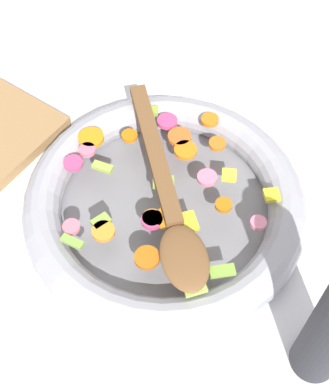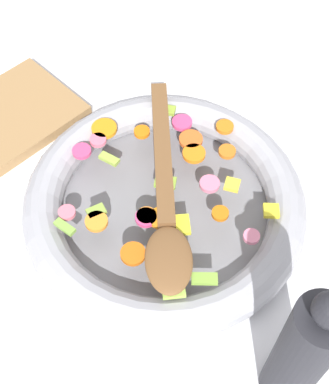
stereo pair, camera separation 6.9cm
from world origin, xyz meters
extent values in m
plane|color=silver|center=(0.00, 0.00, 0.00)|extent=(4.00, 4.00, 0.00)
cylinder|color=slate|center=(0.00, 0.00, 0.01)|extent=(0.32, 0.32, 0.01)
torus|color=#9E9EA5|center=(0.00, 0.00, 0.03)|extent=(0.37, 0.37, 0.05)
cylinder|color=orange|center=(-0.14, -0.02, 0.05)|extent=(0.03, 0.03, 0.01)
cylinder|color=orange|center=(0.04, 0.01, 0.05)|extent=(0.03, 0.03, 0.01)
cylinder|color=orange|center=(-0.11, 0.01, 0.05)|extent=(0.03, 0.03, 0.01)
cylinder|color=orange|center=(-0.02, 0.07, 0.05)|extent=(0.03, 0.03, 0.01)
cylinder|color=#D76214|center=(0.09, 0.04, 0.05)|extent=(0.03, 0.03, 0.01)
cylinder|color=orange|center=(-0.05, -0.09, 0.05)|extent=(0.02, 0.02, 0.01)
cylinder|color=orange|center=(0.09, -0.03, 0.05)|extent=(0.04, 0.04, 0.01)
cylinder|color=orange|center=(0.03, 0.03, 0.05)|extent=(0.04, 0.04, 0.01)
cylinder|color=orange|center=(-0.07, -0.02, 0.05)|extent=(0.04, 0.04, 0.01)
cylinder|color=orange|center=(-0.01, -0.13, 0.05)|extent=(0.05, 0.05, 0.01)
cylinder|color=orange|center=(-0.09, -0.04, 0.05)|extent=(0.04, 0.04, 0.01)
cube|color=#81AF3D|center=(0.05, 0.12, 0.05)|extent=(0.03, 0.03, 0.01)
cube|color=#9FBC46|center=(0.02, -0.09, 0.05)|extent=(0.02, 0.03, 0.01)
cube|color=#93BF3F|center=(-0.01, -0.01, 0.05)|extent=(0.03, 0.03, 0.01)
cube|color=#95B73A|center=(-0.10, -0.10, 0.05)|extent=(0.03, 0.03, 0.01)
cube|color=#83B245|center=(0.12, -0.05, 0.05)|extent=(0.01, 0.03, 0.01)
cube|color=#AAD252|center=(0.09, 0.11, 0.05)|extent=(0.03, 0.03, 0.01)
cube|color=#8DAE41|center=(0.08, -0.04, 0.05)|extent=(0.03, 0.02, 0.01)
cylinder|color=#E24479|center=(0.03, -0.12, 0.05)|extent=(0.03, 0.03, 0.01)
cylinder|color=#F16C86|center=(0.01, -0.12, 0.05)|extent=(0.03, 0.03, 0.01)
cylinder|color=pink|center=(-0.03, 0.12, 0.05)|extent=(0.02, 0.02, 0.01)
cylinder|color=pink|center=(-0.05, 0.03, 0.05)|extent=(0.03, 0.03, 0.01)
cylinder|color=#E46F82|center=(0.11, -0.06, 0.05)|extent=(0.03, 0.03, 0.01)
cylinder|color=#DF4279|center=(0.05, 0.01, 0.05)|extent=(0.04, 0.04, 0.01)
cylinder|color=#E6457C|center=(-0.10, -0.07, 0.05)|extent=(0.04, 0.04, 0.01)
cube|color=yellow|center=(-0.07, 0.05, 0.05)|extent=(0.03, 0.03, 0.01)
cube|color=yellow|center=(-0.07, 0.12, 0.05)|extent=(0.03, 0.03, 0.01)
cube|color=yellow|center=(0.02, 0.05, 0.05)|extent=(0.04, 0.04, 0.01)
cube|color=brown|center=(-0.04, -0.04, 0.06)|extent=(0.17, 0.19, 0.01)
ellipsoid|color=brown|center=(0.07, 0.08, 0.06)|extent=(0.10, 0.10, 0.01)
camera|label=1|loc=(0.32, 0.22, 0.61)|focal=50.00mm
camera|label=2|loc=(0.28, 0.28, 0.61)|focal=50.00mm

